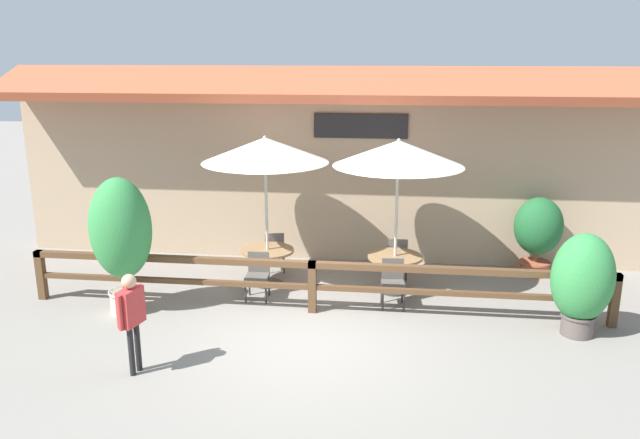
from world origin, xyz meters
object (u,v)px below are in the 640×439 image
object	(u,v)px
dining_table_middle	(395,263)
chair_middle_wallside	(397,255)
dining_table_near	(268,256)
pedestrian	(131,310)
patio_umbrella_middle	(398,153)
potted_plant_entrance_palm	(121,234)
chair_near_streetside	(258,273)
potted_plant_small_flowering	(582,281)
potted_plant_corner_fern	(538,230)
chair_near_wallside	(274,249)
chair_middle_streetside	(393,280)
patio_umbrella_near	(265,150)

from	to	relation	value
dining_table_middle	chair_middle_wallside	xyz separation A→B (m)	(0.05, 0.73, -0.09)
dining_table_near	pedestrian	xyz separation A→B (m)	(-1.18, -3.76, 0.39)
patio_umbrella_middle	potted_plant_entrance_palm	xyz separation A→B (m)	(-4.75, -1.57, -1.25)
dining_table_near	chair_near_streetside	size ratio (longest dim) A/B	1.20
pedestrian	chair_middle_wallside	bearing A→B (deg)	-26.76
chair_near_streetside	potted_plant_small_flowering	xyz separation A→B (m)	(5.56, -0.92, 0.44)
chair_near_streetside	pedestrian	bearing A→B (deg)	-113.46
potted_plant_corner_fern	dining_table_near	bearing A→B (deg)	-167.23
dining_table_near	chair_near_streetside	world-z (taller)	chair_near_streetside
potted_plant_entrance_palm	potted_plant_corner_fern	xyz separation A→B (m)	(7.67, 2.89, -0.49)
chair_near_wallside	chair_middle_streetside	bearing A→B (deg)	133.44
patio_umbrella_near	potted_plant_small_flowering	xyz separation A→B (m)	(5.52, -1.66, -1.77)
chair_middle_wallside	pedestrian	world-z (taller)	pedestrian
dining_table_near	chair_near_wallside	distance (m)	0.75
chair_near_wallside	chair_middle_streetside	distance (m)	2.94
patio_umbrella_middle	potted_plant_entrance_palm	size ratio (longest dim) A/B	1.22
patio_umbrella_middle	potted_plant_small_flowering	xyz separation A→B (m)	(3.01, -1.57, -1.77)
patio_umbrella_near	chair_middle_streetside	distance (m)	3.43
chair_near_streetside	potted_plant_small_flowering	bearing A→B (deg)	-12.01
dining_table_middle	chair_middle_wallside	bearing A→B (deg)	85.91
patio_umbrella_near	potted_plant_corner_fern	size ratio (longest dim) A/B	1.81
chair_near_wallside	chair_near_streetside	bearing A→B (deg)	74.33
chair_middle_streetside	pedestrian	bearing A→B (deg)	-145.85
potted_plant_corner_fern	chair_near_streetside	bearing A→B (deg)	-160.17
chair_middle_wallside	potted_plant_entrance_palm	xyz separation A→B (m)	(-4.80, -2.29, 0.96)
chair_near_wallside	potted_plant_corner_fern	distance (m)	5.48
dining_table_near	chair_near_wallside	xyz separation A→B (m)	(-0.01, 0.74, -0.09)
chair_middle_wallside	chair_middle_streetside	bearing A→B (deg)	87.48
chair_middle_wallside	patio_umbrella_middle	bearing A→B (deg)	86.57
dining_table_near	pedestrian	size ratio (longest dim) A/B	0.69
potted_plant_small_flowering	potted_plant_corner_fern	xyz separation A→B (m)	(-0.09, 2.89, 0.03)
chair_near_wallside	pedestrian	size ratio (longest dim) A/B	0.58
patio_umbrella_middle	potted_plant_entrance_palm	world-z (taller)	patio_umbrella_middle
dining_table_near	chair_middle_streetside	xyz separation A→B (m)	(2.49, -0.82, -0.09)
potted_plant_entrance_palm	dining_table_near	bearing A→B (deg)	36.53
potted_plant_small_flowering	potted_plant_entrance_palm	world-z (taller)	potted_plant_entrance_palm
patio_umbrella_middle	dining_table_middle	bearing A→B (deg)	0.00
dining_table_middle	potted_plant_corner_fern	distance (m)	3.22
chair_near_streetside	pedestrian	xyz separation A→B (m)	(-1.15, -3.01, 0.48)
chair_near_streetside	potted_plant_corner_fern	distance (m)	5.83
potted_plant_corner_fern	potted_plant_entrance_palm	bearing A→B (deg)	-159.37
chair_middle_wallside	potted_plant_corner_fern	size ratio (longest dim) A/B	0.53
chair_near_wallside	pedestrian	distance (m)	4.68
chair_near_wallside	pedestrian	bearing A→B (deg)	60.80
patio_umbrella_near	chair_near_wallside	world-z (taller)	patio_umbrella_near
potted_plant_small_flowering	chair_middle_streetside	bearing A→B (deg)	164.44
chair_near_wallside	chair_middle_streetside	world-z (taller)	same
dining_table_middle	pedestrian	xyz separation A→B (m)	(-3.70, -3.66, 0.39)
potted_plant_entrance_palm	chair_near_streetside	bearing A→B (deg)	22.59
patio_umbrella_near	potted_plant_small_flowering	distance (m)	6.03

